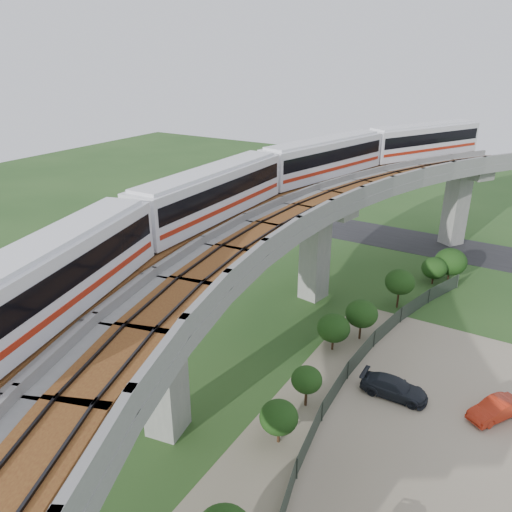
% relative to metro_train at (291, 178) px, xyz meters
% --- Properties ---
extents(ground, '(160.00, 160.00, 0.00)m').
position_rel_metro_train_xyz_m(ground, '(-0.63, -5.81, -12.31)').
color(ground, '#254A1D').
rests_on(ground, ground).
extents(dirt_lot, '(18.00, 26.00, 0.04)m').
position_rel_metro_train_xyz_m(dirt_lot, '(13.37, -7.81, -12.29)').
color(dirt_lot, '#7F735D').
rests_on(dirt_lot, ground).
extents(asphalt_road, '(60.00, 8.00, 0.03)m').
position_rel_metro_train_xyz_m(asphalt_road, '(-0.63, 24.19, -12.29)').
color(asphalt_road, '#232326').
rests_on(asphalt_road, ground).
extents(viaduct, '(19.58, 73.98, 11.40)m').
position_rel_metro_train_xyz_m(viaduct, '(3.21, -5.81, -3.26)').
color(viaduct, '#99968E').
rests_on(viaduct, ground).
extents(metro_train, '(13.41, 61.03, 3.64)m').
position_rel_metro_train_xyz_m(metro_train, '(0.00, 0.00, 0.00)').
color(metro_train, white).
rests_on(metro_train, ground).
extents(fence, '(3.87, 38.73, 1.50)m').
position_rel_metro_train_xyz_m(fence, '(9.12, -5.81, -11.56)').
color(fence, '#2D382D').
rests_on(fence, ground).
extents(tree_0, '(3.16, 3.16, 3.29)m').
position_rel_metro_train_xyz_m(tree_0, '(10.44, 15.16, -10.36)').
color(tree_0, '#382314').
rests_on(tree_0, ground).
extents(tree_1, '(2.50, 2.50, 2.77)m').
position_rel_metro_train_xyz_m(tree_1, '(9.30, 13.29, -10.60)').
color(tree_1, '#382314').
rests_on(tree_1, ground).
extents(tree_2, '(2.64, 2.64, 3.67)m').
position_rel_metro_train_xyz_m(tree_2, '(7.74, 6.59, -9.77)').
color(tree_2, '#382314').
rests_on(tree_2, ground).
extents(tree_3, '(2.57, 2.57, 3.42)m').
position_rel_metro_train_xyz_m(tree_3, '(6.71, -0.29, -9.99)').
color(tree_3, '#382314').
rests_on(tree_3, ground).
extents(tree_4, '(2.54, 2.54, 3.03)m').
position_rel_metro_train_xyz_m(tree_4, '(5.45, -2.88, -10.36)').
color(tree_4, '#382314').
rests_on(tree_4, ground).
extents(tree_5, '(2.02, 2.02, 2.92)m').
position_rel_metro_train_xyz_m(tree_5, '(6.56, -9.91, -10.26)').
color(tree_5, '#382314').
rests_on(tree_5, ground).
extents(tree_6, '(2.30, 2.30, 2.83)m').
position_rel_metro_train_xyz_m(tree_6, '(6.61, -13.72, -10.46)').
color(tree_6, '#382314').
rests_on(tree_6, ground).
extents(car_red, '(3.20, 3.94, 1.26)m').
position_rel_metro_train_xyz_m(car_red, '(17.31, -4.76, -11.64)').
color(car_red, '#B12510').
rests_on(car_red, dirt_lot).
extents(car_dark, '(4.49, 1.91, 1.29)m').
position_rel_metro_train_xyz_m(car_dark, '(11.19, -5.95, -11.62)').
color(car_dark, black).
rests_on(car_dark, dirt_lot).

